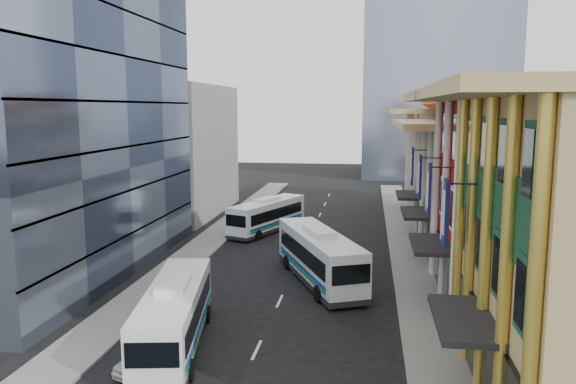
% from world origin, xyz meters
% --- Properties ---
extents(sidewalk_right, '(3.00, 90.00, 0.15)m').
position_xyz_m(sidewalk_right, '(8.50, 22.00, 0.07)').
color(sidewalk_right, slate).
rests_on(sidewalk_right, ground).
extents(sidewalk_left, '(3.00, 90.00, 0.15)m').
position_xyz_m(sidewalk_left, '(-8.50, 22.00, 0.07)').
color(sidewalk_left, slate).
rests_on(sidewalk_left, ground).
extents(shophouse_red, '(8.00, 10.00, 12.00)m').
position_xyz_m(shophouse_red, '(14.00, 17.00, 6.00)').
color(shophouse_red, maroon).
rests_on(shophouse_red, ground).
extents(shophouse_cream_near, '(8.00, 9.00, 10.00)m').
position_xyz_m(shophouse_cream_near, '(14.00, 26.50, 5.00)').
color(shophouse_cream_near, beige).
rests_on(shophouse_cream_near, ground).
extents(shophouse_cream_mid, '(8.00, 9.00, 10.00)m').
position_xyz_m(shophouse_cream_mid, '(14.00, 35.50, 5.00)').
color(shophouse_cream_mid, beige).
rests_on(shophouse_cream_mid, ground).
extents(shophouse_cream_far, '(8.00, 12.00, 11.00)m').
position_xyz_m(shophouse_cream_far, '(14.00, 46.00, 5.50)').
color(shophouse_cream_far, beige).
rests_on(shophouse_cream_far, ground).
extents(office_tower, '(12.00, 26.00, 30.00)m').
position_xyz_m(office_tower, '(-17.00, 19.00, 15.00)').
color(office_tower, '#384258').
rests_on(office_tower, ground).
extents(office_block_far, '(10.00, 18.00, 14.00)m').
position_xyz_m(office_block_far, '(-16.00, 42.00, 7.00)').
color(office_block_far, gray).
rests_on(office_block_far, ground).
extents(bus_left_near, '(4.29, 10.84, 3.39)m').
position_xyz_m(bus_left_near, '(-3.99, 7.76, 1.70)').
color(bus_left_near, white).
rests_on(bus_left_near, ground).
extents(bus_left_far, '(6.06, 10.36, 3.27)m').
position_xyz_m(bus_left_far, '(-4.18, 33.83, 1.64)').
color(bus_left_far, white).
rests_on(bus_left_far, ground).
extents(bus_right, '(7.06, 11.64, 3.69)m').
position_xyz_m(bus_right, '(2.04, 19.14, 1.85)').
color(bus_right, silver).
rests_on(bus_right, ground).
extents(sedan_left, '(2.54, 3.93, 1.24)m').
position_xyz_m(sedan_left, '(-4.40, 5.40, 0.62)').
color(sedan_left, silver).
rests_on(sedan_left, ground).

